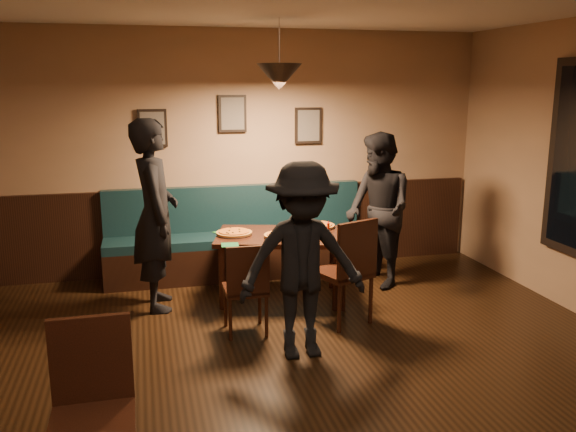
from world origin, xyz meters
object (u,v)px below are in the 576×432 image
at_px(dining_table, 280,266).
at_px(soda_glass, 342,232).
at_px(booth_bench, 238,234).
at_px(diner_right, 378,210).
at_px(cafe_chair_far, 92,419).
at_px(chair_near_right, 342,270).
at_px(diner_front, 302,261).
at_px(chair_near_left, 245,287).
at_px(diner_left, 155,215).
at_px(tabasco_bottle, 328,227).

xyz_separation_m(dining_table, soda_glass, (0.55, -0.34, 0.41)).
height_order(booth_bench, diner_right, diner_right).
xyz_separation_m(diner_right, cafe_chair_far, (-2.79, -2.99, -0.35)).
height_order(soda_glass, cafe_chair_far, cafe_chair_far).
xyz_separation_m(chair_near_right, diner_front, (-0.54, -0.59, 0.30)).
height_order(chair_near_left, cafe_chair_far, cafe_chair_far).
height_order(chair_near_left, diner_left, diner_left).
distance_m(diner_left, diner_front, 1.79).
xyz_separation_m(dining_table, cafe_chair_far, (-1.65, -2.82, 0.15)).
relative_size(chair_near_right, diner_left, 0.54).
bearing_deg(chair_near_left, cafe_chair_far, -119.14).
height_order(diner_left, diner_right, diner_left).
xyz_separation_m(diner_left, tabasco_bottle, (1.74, -0.09, -0.19)).
bearing_deg(diner_left, diner_right, -88.11).
bearing_deg(chair_near_right, tabasco_bottle, 61.26).
height_order(diner_right, cafe_chair_far, diner_right).
xyz_separation_m(booth_bench, cafe_chair_far, (-1.36, -3.67, -0.01)).
relative_size(dining_table, cafe_chair_far, 1.30).
xyz_separation_m(soda_glass, cafe_chair_far, (-2.21, -2.48, -0.27)).
height_order(diner_front, soda_glass, diner_front).
bearing_deg(tabasco_bottle, cafe_chair_far, -127.77).
bearing_deg(cafe_chair_far, dining_table, -120.95).
bearing_deg(diner_right, diner_left, -94.92).
relative_size(booth_bench, chair_near_right, 2.99).
xyz_separation_m(booth_bench, chair_near_right, (0.71, -1.60, 0.00)).
bearing_deg(dining_table, soda_glass, -16.86).
xyz_separation_m(chair_near_right, tabasco_bottle, (0.09, 0.72, 0.24)).
bearing_deg(diner_right, soda_glass, -56.39).
xyz_separation_m(diner_front, cafe_chair_far, (-1.53, -1.47, -0.31)).
relative_size(chair_near_left, cafe_chair_far, 0.86).
relative_size(booth_bench, soda_glass, 21.07).
bearing_deg(chair_near_left, chair_near_right, 1.70).
bearing_deg(chair_near_right, diner_right, 30.20).
height_order(chair_near_right, diner_left, diner_left).
distance_m(diner_front, soda_glass, 1.21).
relative_size(tabasco_bottle, cafe_chair_far, 0.12).
bearing_deg(dining_table, booth_bench, 124.37).
bearing_deg(booth_bench, diner_front, -85.53).
distance_m(dining_table, diner_left, 1.37).
relative_size(diner_front, soda_glass, 11.26).
xyz_separation_m(diner_left, diner_front, (1.11, -1.40, -0.14)).
relative_size(chair_near_right, tabasco_bottle, 8.27).
bearing_deg(diner_right, chair_near_left, -67.64).
xyz_separation_m(chair_near_right, diner_right, (0.72, 0.92, 0.34)).
distance_m(chair_near_right, cafe_chair_far, 2.93).
bearing_deg(diner_left, diner_front, -142.56).
relative_size(diner_right, tabasco_bottle, 13.87).
height_order(dining_table, diner_right, diner_right).
distance_m(chair_near_right, diner_front, 0.86).
xyz_separation_m(diner_front, soda_glass, (0.68, 1.00, -0.05)).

